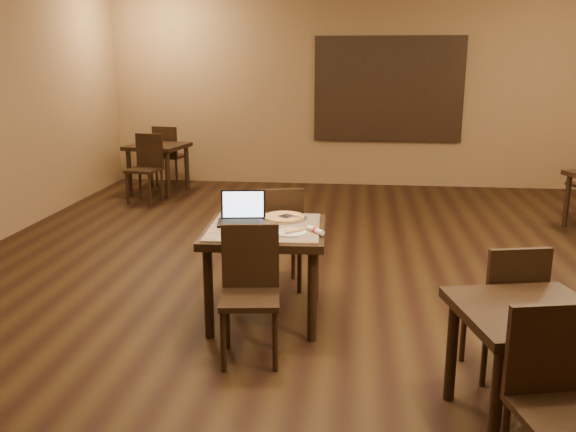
# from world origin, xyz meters

# --- Properties ---
(ground) EXTENTS (10.00, 10.00, 0.00)m
(ground) POSITION_xyz_m (0.00, 0.00, 0.00)
(ground) COLOR black
(ground) RESTS_ON ground
(wall_back) EXTENTS (8.00, 0.02, 3.00)m
(wall_back) POSITION_xyz_m (0.00, 5.00, 1.50)
(wall_back) COLOR #846243
(wall_back) RESTS_ON ground
(mural) EXTENTS (2.34, 0.05, 1.64)m
(mural) POSITION_xyz_m (0.50, 4.96, 1.55)
(mural) COLOR #244A87
(mural) RESTS_ON wall_back
(tiled_table) EXTENTS (0.96, 0.96, 0.76)m
(tiled_table) POSITION_xyz_m (-0.65, -0.50, 0.66)
(tiled_table) COLOR black
(tiled_table) RESTS_ON ground
(chair_main_near) EXTENTS (0.45, 0.45, 0.92)m
(chair_main_near) POSITION_xyz_m (-0.67, -1.12, 0.52)
(chair_main_near) COLOR black
(chair_main_near) RESTS_ON ground
(chair_main_far) EXTENTS (0.50, 0.50, 0.95)m
(chair_main_far) POSITION_xyz_m (-0.63, 0.12, 0.54)
(chair_main_far) COLOR black
(chair_main_far) RESTS_ON ground
(laptop) EXTENTS (0.39, 0.32, 0.24)m
(laptop) POSITION_xyz_m (-0.85, -0.39, 0.83)
(laptop) COLOR black
(laptop) RESTS_ON tiled_table
(plate) EXTENTS (0.23, 0.23, 0.01)m
(plate) POSITION_xyz_m (-0.43, -0.68, 0.77)
(plate) COLOR white
(plate) RESTS_ON tiled_table
(pizza_slice) EXTENTS (0.24, 0.24, 0.02)m
(pizza_slice) POSITION_xyz_m (-0.43, -0.68, 0.79)
(pizza_slice) COLOR beige
(pizza_slice) RESTS_ON plate
(pizza_pan) EXTENTS (0.38, 0.38, 0.01)m
(pizza_pan) POSITION_xyz_m (-0.53, -0.26, 0.77)
(pizza_pan) COLOR silver
(pizza_pan) RESTS_ON tiled_table
(pizza_whole) EXTENTS (0.33, 0.33, 0.02)m
(pizza_whole) POSITION_xyz_m (-0.53, -0.26, 0.78)
(pizza_whole) COLOR beige
(pizza_whole) RESTS_ON pizza_pan
(spatula) EXTENTS (0.27, 0.25, 0.01)m
(spatula) POSITION_xyz_m (-0.51, -0.28, 0.79)
(spatula) COLOR silver
(spatula) RESTS_ON pizza_whole
(napkin_roll) EXTENTS (0.14, 0.16, 0.04)m
(napkin_roll) POSITION_xyz_m (-0.25, -0.64, 0.78)
(napkin_roll) COLOR white
(napkin_roll) RESTS_ON tiled_table
(other_table_b) EXTENTS (0.93, 0.93, 0.75)m
(other_table_b) POSITION_xyz_m (-3.00, 4.00, 0.62)
(other_table_b) COLOR black
(other_table_b) RESTS_ON ground
(other_table_b_chair_near) EXTENTS (0.49, 0.49, 0.97)m
(other_table_b_chair_near) POSITION_xyz_m (-2.98, 3.43, 0.55)
(other_table_b_chair_near) COLOR black
(other_table_b_chair_near) RESTS_ON ground
(other_table_b_chair_far) EXTENTS (0.49, 0.49, 0.97)m
(other_table_b_chair_far) POSITION_xyz_m (-3.02, 4.57, 0.55)
(other_table_b_chair_far) COLOR black
(other_table_b_chair_far) RESTS_ON ground
(other_table_c) EXTENTS (0.90, 0.90, 0.70)m
(other_table_c) POSITION_xyz_m (0.99, -1.79, 0.58)
(other_table_c) COLOR black
(other_table_c) RESTS_ON ground
(other_table_c_chair_near) EXTENTS (0.47, 0.47, 0.91)m
(other_table_c_chair_near) POSITION_xyz_m (0.98, -2.32, 0.51)
(other_table_c_chair_near) COLOR black
(other_table_c_chair_near) RESTS_ON ground
(other_table_c_chair_far) EXTENTS (0.47, 0.47, 0.91)m
(other_table_c_chair_far) POSITION_xyz_m (1.01, -1.25, 0.51)
(other_table_c_chair_far) COLOR black
(other_table_c_chair_far) RESTS_ON ground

